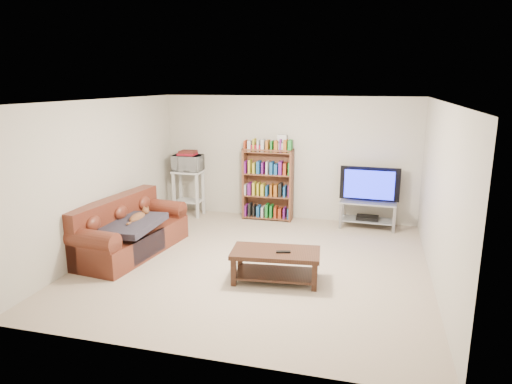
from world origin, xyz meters
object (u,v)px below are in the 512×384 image
(tv_stand, at_px, (368,210))
(coffee_table, at_px, (276,260))
(sofa, at_px, (127,233))
(bookshelf, at_px, (268,183))

(tv_stand, bearing_deg, coffee_table, -110.53)
(sofa, bearing_deg, tv_stand, 38.49)
(coffee_table, xyz_separation_m, bookshelf, (-0.77, 2.80, 0.42))
(tv_stand, relative_size, bookshelf, 0.73)
(sofa, xyz_separation_m, tv_stand, (3.67, 2.27, 0.03))
(coffee_table, relative_size, bookshelf, 0.89)
(sofa, relative_size, tv_stand, 2.06)
(coffee_table, distance_m, tv_stand, 2.97)
(sofa, distance_m, tv_stand, 4.32)
(sofa, bearing_deg, coffee_table, -3.63)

